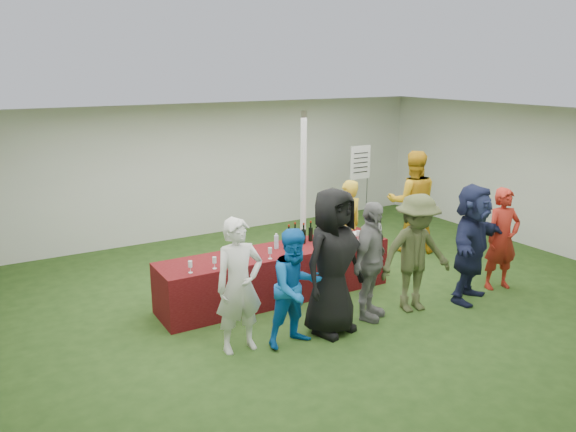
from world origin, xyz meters
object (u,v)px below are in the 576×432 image
customer_0 (239,286)px  customer_5 (472,243)px  customer_4 (416,253)px  staff_pourer (347,226)px  customer_1 (296,288)px  staff_back (412,202)px  customer_3 (370,261)px  customer_6 (502,239)px  dump_bucket (369,233)px  customer_2 (333,262)px  wine_list_sign (360,169)px  serving_table (277,274)px

customer_0 → customer_5: bearing=-4.2°
customer_4 → staff_pourer: bearing=95.5°
staff_pourer → customer_5: size_ratio=0.89×
customer_1 → customer_5: (2.95, -0.11, 0.13)m
customer_1 → customer_4: customer_4 is taller
staff_back → customer_0: staff_back is taller
customer_3 → customer_6: 2.47m
dump_bucket → customer_2: (-1.47, -1.13, 0.13)m
wine_list_sign → staff_pourer: 2.64m
staff_back → customer_5: 2.35m
dump_bucket → wine_list_sign: wine_list_sign is taller
customer_2 → customer_6: (3.14, -0.08, -0.16)m
staff_back → customer_3: size_ratio=1.15×
customer_3 → customer_4: bearing=-39.1°
wine_list_sign → staff_back: bearing=-91.6°
dump_bucket → customer_6: customer_6 is taller
wine_list_sign → customer_6: wine_list_sign is taller
customer_2 → customer_4: size_ratio=1.14×
customer_2 → customer_5: (2.36, -0.17, -0.08)m
staff_back → customer_5: (-0.84, -2.20, -0.07)m
serving_table → customer_5: bearing=-31.8°
wine_list_sign → customer_6: size_ratio=1.12×
customer_0 → customer_1: size_ratio=1.12×
customer_0 → customer_6: 4.40m
staff_back → staff_pourer: bearing=40.2°
wine_list_sign → customer_5: size_ratio=1.02×
staff_pourer → customer_5: (0.83, -1.93, 0.09)m
customer_4 → customer_0: bearing=-174.5°
staff_pourer → customer_4: 1.80m
customer_3 → customer_4: (0.73, -0.10, 0.02)m
serving_table → customer_5: customer_5 is taller
customer_5 → customer_1: bearing=154.0°
customer_1 → customer_6: size_ratio=0.94×
dump_bucket → customer_1: bearing=-150.1°
staff_pourer → customer_5: bearing=109.0°
customer_0 → serving_table: bearing=46.3°
serving_table → staff_back: bearing=11.8°
customer_3 → staff_pourer: bearing=32.4°
serving_table → staff_back: size_ratio=1.88×
customer_6 → customer_3: bearing=-170.2°
dump_bucket → customer_3: bearing=-127.3°
staff_back → customer_4: (-1.80, -2.06, -0.10)m
serving_table → customer_5: 2.91m
customer_1 → customer_2: bearing=2.5°
customer_3 → serving_table: bearing=89.7°
wine_list_sign → customer_4: (-1.84, -3.73, -0.46)m
dump_bucket → wine_list_sign: size_ratio=0.14×
dump_bucket → staff_back: size_ratio=0.13×
serving_table → customer_6: (3.22, -1.42, 0.43)m
serving_table → customer_5: size_ratio=2.03×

